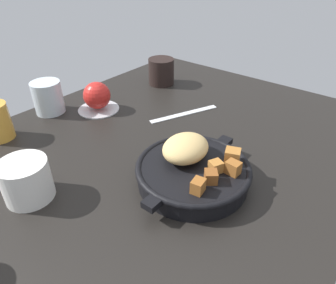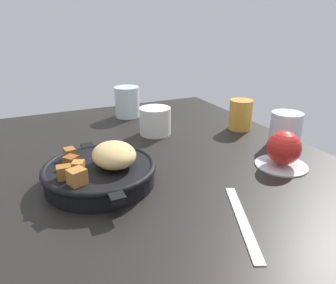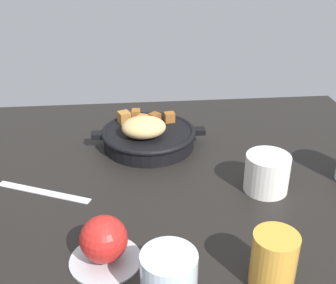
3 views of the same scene
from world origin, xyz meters
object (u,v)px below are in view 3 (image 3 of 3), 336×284
(butter_knife, at_px, (43,192))
(juice_glass_amber, at_px, (274,260))
(red_apple, at_px, (104,239))
(water_glass_short, at_px, (169,280))
(ceramic_mug_white, at_px, (267,173))
(cast_iron_skillet, at_px, (148,135))

(butter_knife, height_order, juice_glass_amber, juice_glass_amber)
(red_apple, distance_m, juice_glass_amber, 0.24)
(water_glass_short, bearing_deg, red_apple, -45.78)
(red_apple, relative_size, ceramic_mug_white, 0.86)
(butter_knife, xyz_separation_m, juice_glass_amber, (-0.35, 0.26, 0.04))
(red_apple, xyz_separation_m, ceramic_mug_white, (-0.29, -0.16, -0.01))
(cast_iron_skillet, relative_size, ceramic_mug_white, 3.07)
(butter_knife, relative_size, ceramic_mug_white, 2.34)
(ceramic_mug_white, bearing_deg, red_apple, 29.29)
(butter_knife, distance_m, water_glass_short, 0.35)
(cast_iron_skillet, xyz_separation_m, water_glass_short, (-0.00, 0.45, 0.01))
(butter_knife, xyz_separation_m, water_glass_short, (-0.21, 0.28, 0.04))
(red_apple, bearing_deg, juice_glass_amber, 164.09)
(water_glass_short, bearing_deg, ceramic_mug_white, -129.26)
(cast_iron_skillet, height_order, ceramic_mug_white, cast_iron_skillet)
(cast_iron_skillet, xyz_separation_m, red_apple, (0.08, 0.36, 0.01))
(ceramic_mug_white, bearing_deg, water_glass_short, 50.74)
(ceramic_mug_white, height_order, water_glass_short, water_glass_short)
(cast_iron_skillet, relative_size, juice_glass_amber, 3.04)
(red_apple, distance_m, ceramic_mug_white, 0.34)
(cast_iron_skillet, xyz_separation_m, ceramic_mug_white, (-0.21, 0.20, 0.01))
(red_apple, height_order, ceramic_mug_white, red_apple)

